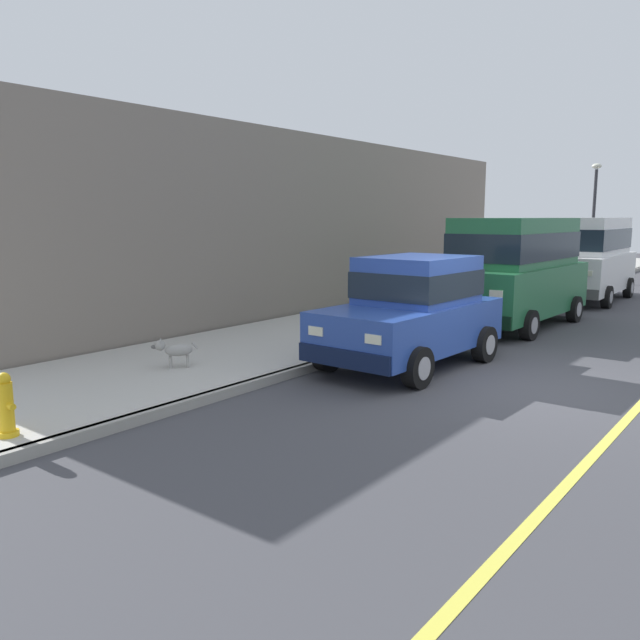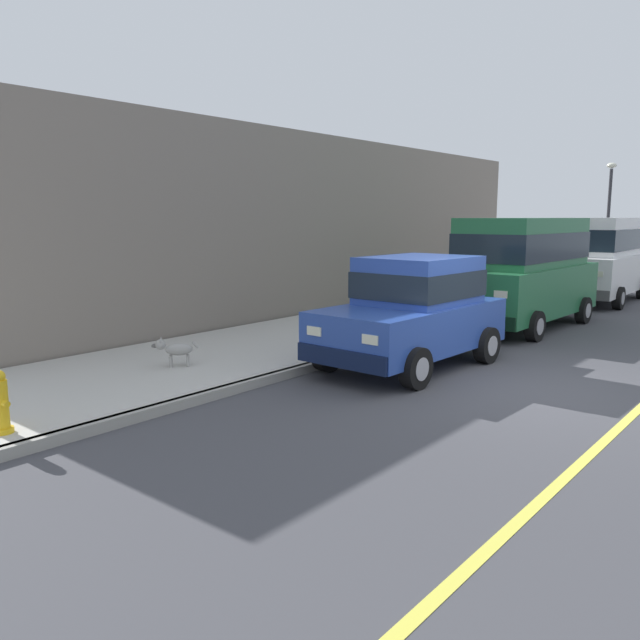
{
  "view_description": "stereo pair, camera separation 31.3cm",
  "coord_description": "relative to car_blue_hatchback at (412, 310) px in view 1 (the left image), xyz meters",
  "views": [
    {
      "loc": [
        3.24,
        -9.39,
        2.55
      ],
      "look_at": [
        -3.13,
        -1.03,
        0.85
      ],
      "focal_mm": 35.96,
      "sensor_mm": 36.0,
      "label": 1
    },
    {
      "loc": [
        3.49,
        -9.19,
        2.55
      ],
      "look_at": [
        -3.13,
        -1.03,
        0.85
      ],
      "focal_mm": 35.96,
      "sensor_mm": 36.0,
      "label": 2
    }
  ],
  "objects": [
    {
      "name": "sidewalk",
      "position": [
        -2.92,
        -0.2,
        -0.91
      ],
      "size": [
        3.6,
        64.0,
        0.14
      ],
      "primitive_type": "cube",
      "color": "#B7B5AD",
      "rests_on": "ground"
    },
    {
      "name": "car_green_van",
      "position": [
        -0.1,
        5.01,
        0.42
      ],
      "size": [
        2.21,
        4.94,
        2.52
      ],
      "color": "#23663D",
      "rests_on": "ground"
    },
    {
      "name": "car_white_van",
      "position": [
        -0.08,
        10.95,
        0.42
      ],
      "size": [
        2.22,
        4.94,
        2.52
      ],
      "color": "white",
      "rests_on": "ground"
    },
    {
      "name": "building_facade",
      "position": [
        -5.02,
        4.05,
        1.32
      ],
      "size": [
        0.5,
        20.0,
        4.6
      ],
      "primitive_type": "cube",
      "color": "slate",
      "rests_on": "ground"
    },
    {
      "name": "car_blue_hatchback",
      "position": [
        0.0,
        0.0,
        0.0
      ],
      "size": [
        2.05,
        3.85,
        1.88
      ],
      "color": "#28479E",
      "rests_on": "ground"
    },
    {
      "name": "curb",
      "position": [
        -1.12,
        -0.2,
        -0.91
      ],
      "size": [
        0.16,
        64.0,
        0.14
      ],
      "primitive_type": "cube",
      "color": "gray",
      "rests_on": "ground"
    },
    {
      "name": "fire_hydrant",
      "position": [
        -1.57,
        -6.27,
        -0.5
      ],
      "size": [
        0.34,
        0.24,
        0.72
      ],
      "color": "gold",
      "rests_on": "sidewalk"
    },
    {
      "name": "lane_centre_line",
      "position": [
        3.68,
        -0.2,
        -0.97
      ],
      "size": [
        0.12,
        57.6,
        0.01
      ],
      "primitive_type": "cube",
      "color": "#E0D64C",
      "rests_on": "ground"
    },
    {
      "name": "ground_plane",
      "position": [
        2.08,
        -0.2,
        -0.98
      ],
      "size": [
        80.0,
        80.0,
        0.0
      ],
      "primitive_type": "plane",
      "color": "#424247"
    },
    {
      "name": "street_lamp",
      "position": [
        -1.47,
        16.76,
        1.93
      ],
      "size": [
        0.36,
        0.36,
        4.42
      ],
      "color": "#2D2D33",
      "rests_on": "sidewalk"
    },
    {
      "name": "dog_grey",
      "position": [
        -2.68,
        -2.97,
        -0.55
      ],
      "size": [
        0.53,
        0.61,
        0.49
      ],
      "color": "#999691",
      "rests_on": "sidewalk"
    }
  ]
}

